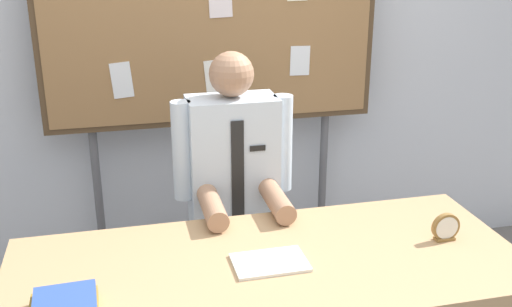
{
  "coord_description": "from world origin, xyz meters",
  "views": [
    {
      "loc": [
        -0.49,
        -1.87,
        1.86
      ],
      "look_at": [
        0.0,
        0.2,
        1.09
      ],
      "focal_mm": 42.22,
      "sensor_mm": 36.0,
      "label": 1
    }
  ],
  "objects_px": {
    "person": "(234,210)",
    "open_notebook": "(271,262)",
    "desk_clock": "(445,228)",
    "bulletin_board": "(213,36)",
    "desk": "(268,280)"
  },
  "relations": [
    {
      "from": "person",
      "to": "open_notebook",
      "type": "bearing_deg",
      "value": -89.69
    },
    {
      "from": "open_notebook",
      "to": "desk_clock",
      "type": "xyz_separation_m",
      "value": [
        0.71,
        0.02,
        0.04
      ]
    },
    {
      "from": "person",
      "to": "open_notebook",
      "type": "relative_size",
      "value": 5.2
    },
    {
      "from": "bulletin_board",
      "to": "open_notebook",
      "type": "distance_m",
      "value": 1.33
    },
    {
      "from": "person",
      "to": "desk",
      "type": "bearing_deg",
      "value": -90.0
    },
    {
      "from": "bulletin_board",
      "to": "desk_clock",
      "type": "bearing_deg",
      "value": -58.12
    },
    {
      "from": "desk",
      "to": "person",
      "type": "xyz_separation_m",
      "value": [
        0.0,
        0.65,
        -0.01
      ]
    },
    {
      "from": "desk",
      "to": "open_notebook",
      "type": "relative_size",
      "value": 7.08
    },
    {
      "from": "desk",
      "to": "open_notebook",
      "type": "bearing_deg",
      "value": -79.58
    },
    {
      "from": "desk",
      "to": "open_notebook",
      "type": "distance_m",
      "value": 0.09
    },
    {
      "from": "person",
      "to": "desk_clock",
      "type": "distance_m",
      "value": 0.97
    },
    {
      "from": "open_notebook",
      "to": "desk",
      "type": "bearing_deg",
      "value": 100.42
    },
    {
      "from": "open_notebook",
      "to": "bulletin_board",
      "type": "bearing_deg",
      "value": 90.17
    },
    {
      "from": "open_notebook",
      "to": "desk_clock",
      "type": "relative_size",
      "value": 2.38
    },
    {
      "from": "bulletin_board",
      "to": "person",
      "type": "bearing_deg",
      "value": -90.03
    }
  ]
}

